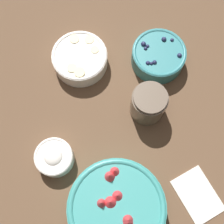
{
  "coord_description": "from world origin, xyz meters",
  "views": [
    {
      "loc": [
        0.25,
        -0.04,
        0.84
      ],
      "look_at": [
        -0.01,
        -0.02,
        0.05
      ],
      "focal_mm": 50.0,
      "sensor_mm": 36.0,
      "label": 1
    }
  ],
  "objects_px": {
    "bowl_blueberries": "(158,56)",
    "jar_chocolate": "(148,104)",
    "bowl_bananas": "(80,58)",
    "bowl_cream": "(54,157)",
    "bowl_strawberries": "(117,208)"
  },
  "relations": [
    {
      "from": "bowl_blueberries",
      "to": "jar_chocolate",
      "type": "height_order",
      "value": "jar_chocolate"
    },
    {
      "from": "bowl_bananas",
      "to": "bowl_cream",
      "type": "distance_m",
      "value": 0.29
    },
    {
      "from": "bowl_blueberries",
      "to": "jar_chocolate",
      "type": "bearing_deg",
      "value": -17.81
    },
    {
      "from": "bowl_blueberries",
      "to": "bowl_cream",
      "type": "relative_size",
      "value": 1.54
    },
    {
      "from": "bowl_blueberries",
      "to": "bowl_bananas",
      "type": "height_order",
      "value": "bowl_blueberries"
    },
    {
      "from": "jar_chocolate",
      "to": "bowl_strawberries",
      "type": "bearing_deg",
      "value": -22.54
    },
    {
      "from": "bowl_strawberries",
      "to": "bowl_blueberries",
      "type": "distance_m",
      "value": 0.44
    },
    {
      "from": "bowl_strawberries",
      "to": "bowl_cream",
      "type": "xyz_separation_m",
      "value": [
        -0.14,
        -0.15,
        -0.01
      ]
    },
    {
      "from": "bowl_blueberries",
      "to": "jar_chocolate",
      "type": "xyz_separation_m",
      "value": [
        0.15,
        -0.05,
        0.01
      ]
    },
    {
      "from": "bowl_strawberries",
      "to": "jar_chocolate",
      "type": "relative_size",
      "value": 2.39
    },
    {
      "from": "bowl_bananas",
      "to": "bowl_strawberries",
      "type": "bearing_deg",
      "value": 9.53
    },
    {
      "from": "bowl_cream",
      "to": "jar_chocolate",
      "type": "relative_size",
      "value": 0.99
    },
    {
      "from": "bowl_strawberries",
      "to": "bowl_blueberries",
      "type": "bearing_deg",
      "value": 159.15
    },
    {
      "from": "bowl_cream",
      "to": "jar_chocolate",
      "type": "distance_m",
      "value": 0.29
    },
    {
      "from": "bowl_cream",
      "to": "jar_chocolate",
      "type": "height_order",
      "value": "jar_chocolate"
    }
  ]
}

